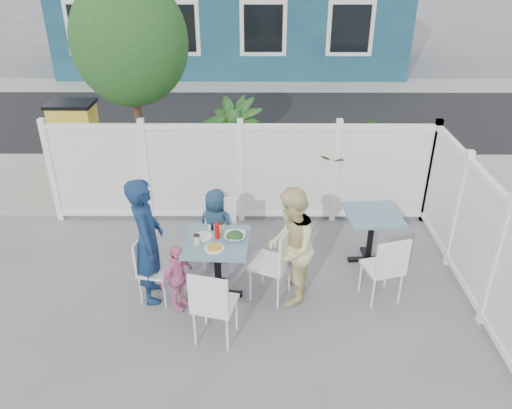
{
  "coord_description": "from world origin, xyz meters",
  "views": [
    {
      "loc": [
        0.37,
        -4.55,
        4.01
      ],
      "look_at": [
        0.34,
        0.88,
        1.09
      ],
      "focal_mm": 35.0,
      "sensor_mm": 36.0,
      "label": 1
    }
  ],
  "objects_px": {
    "chair_right": "(277,259)",
    "chair_back": "(220,227)",
    "man": "(147,241)",
    "boy": "(216,225)",
    "spare_table": "(372,224)",
    "utility_cabinet": "(77,142)",
    "woman": "(291,247)",
    "chair_left": "(150,264)",
    "toddler": "(177,278)",
    "main_table": "(217,253)",
    "chair_near": "(212,302)"
  },
  "relations": [
    {
      "from": "chair_near",
      "to": "man",
      "type": "height_order",
      "value": "man"
    },
    {
      "from": "spare_table",
      "to": "chair_right",
      "type": "bearing_deg",
      "value": -148.15
    },
    {
      "from": "spare_table",
      "to": "chair_left",
      "type": "height_order",
      "value": "chair_left"
    },
    {
      "from": "toddler",
      "to": "woman",
      "type": "bearing_deg",
      "value": -46.95
    },
    {
      "from": "spare_table",
      "to": "boy",
      "type": "xyz_separation_m",
      "value": [
        -2.11,
        0.06,
        -0.06
      ]
    },
    {
      "from": "toddler",
      "to": "chair_left",
      "type": "bearing_deg",
      "value": 95.45
    },
    {
      "from": "main_table",
      "to": "spare_table",
      "type": "height_order",
      "value": "main_table"
    },
    {
      "from": "man",
      "to": "boy",
      "type": "distance_m",
      "value": 1.17
    },
    {
      "from": "chair_left",
      "to": "man",
      "type": "height_order",
      "value": "man"
    },
    {
      "from": "spare_table",
      "to": "chair_near",
      "type": "bearing_deg",
      "value": -141.68
    },
    {
      "from": "spare_table",
      "to": "chair_back",
      "type": "height_order",
      "value": "chair_back"
    },
    {
      "from": "main_table",
      "to": "woman",
      "type": "distance_m",
      "value": 0.89
    },
    {
      "from": "woman",
      "to": "chair_left",
      "type": "bearing_deg",
      "value": -81.55
    },
    {
      "from": "chair_back",
      "to": "boy",
      "type": "relative_size",
      "value": 0.9
    },
    {
      "from": "woman",
      "to": "utility_cabinet",
      "type": "bearing_deg",
      "value": -124.93
    },
    {
      "from": "utility_cabinet",
      "to": "spare_table",
      "type": "relative_size",
      "value": 1.82
    },
    {
      "from": "boy",
      "to": "chair_back",
      "type": "bearing_deg",
      "value": 144.1
    },
    {
      "from": "main_table",
      "to": "chair_near",
      "type": "height_order",
      "value": "chair_near"
    },
    {
      "from": "chair_near",
      "to": "toddler",
      "type": "bearing_deg",
      "value": 142.73
    },
    {
      "from": "main_table",
      "to": "chair_right",
      "type": "height_order",
      "value": "chair_right"
    },
    {
      "from": "man",
      "to": "toddler",
      "type": "distance_m",
      "value": 0.57
    },
    {
      "from": "utility_cabinet",
      "to": "chair_left",
      "type": "distance_m",
      "value": 4.08
    },
    {
      "from": "boy",
      "to": "chair_right",
      "type": "bearing_deg",
      "value": 156.86
    },
    {
      "from": "chair_right",
      "to": "toddler",
      "type": "relative_size",
      "value": 1.14
    },
    {
      "from": "chair_left",
      "to": "woman",
      "type": "height_order",
      "value": "woman"
    },
    {
      "from": "man",
      "to": "chair_near",
      "type": "bearing_deg",
      "value": -145.06
    },
    {
      "from": "chair_right",
      "to": "boy",
      "type": "distance_m",
      "value": 1.19
    },
    {
      "from": "utility_cabinet",
      "to": "woman",
      "type": "height_order",
      "value": "woman"
    },
    {
      "from": "chair_left",
      "to": "chair_back",
      "type": "height_order",
      "value": "chair_back"
    },
    {
      "from": "man",
      "to": "chair_left",
      "type": "bearing_deg",
      "value": -174.73
    },
    {
      "from": "main_table",
      "to": "boy",
      "type": "relative_size",
      "value": 0.76
    },
    {
      "from": "main_table",
      "to": "man",
      "type": "distance_m",
      "value": 0.85
    },
    {
      "from": "chair_left",
      "to": "boy",
      "type": "distance_m",
      "value": 1.14
    },
    {
      "from": "spare_table",
      "to": "man",
      "type": "distance_m",
      "value": 2.98
    },
    {
      "from": "utility_cabinet",
      "to": "spare_table",
      "type": "distance_m",
      "value": 5.58
    },
    {
      "from": "spare_table",
      "to": "chair_back",
      "type": "xyz_separation_m",
      "value": [
        -2.06,
        -0.03,
        -0.03
      ]
    },
    {
      "from": "chair_right",
      "to": "chair_back",
      "type": "height_order",
      "value": "chair_right"
    },
    {
      "from": "utility_cabinet",
      "to": "woman",
      "type": "distance_m",
      "value": 5.14
    },
    {
      "from": "chair_near",
      "to": "woman",
      "type": "xyz_separation_m",
      "value": [
        0.88,
        0.78,
        0.19
      ]
    },
    {
      "from": "chair_back",
      "to": "woman",
      "type": "xyz_separation_m",
      "value": [
        0.91,
        -0.79,
        0.2
      ]
    },
    {
      "from": "main_table",
      "to": "chair_back",
      "type": "distance_m",
      "value": 0.74
    },
    {
      "from": "main_table",
      "to": "chair_near",
      "type": "xyz_separation_m",
      "value": [
        0.01,
        -0.83,
        -0.07
      ]
    },
    {
      "from": "chair_right",
      "to": "boy",
      "type": "xyz_separation_m",
      "value": [
        -0.81,
        0.87,
        -0.05
      ]
    },
    {
      "from": "chair_right",
      "to": "chair_left",
      "type": "bearing_deg",
      "value": 113.38
    },
    {
      "from": "spare_table",
      "to": "chair_right",
      "type": "height_order",
      "value": "chair_right"
    },
    {
      "from": "spare_table",
      "to": "chair_left",
      "type": "distance_m",
      "value": 2.97
    },
    {
      "from": "chair_right",
      "to": "chair_back",
      "type": "xyz_separation_m",
      "value": [
        -0.75,
        0.78,
        -0.03
      ]
    },
    {
      "from": "spare_table",
      "to": "man",
      "type": "bearing_deg",
      "value": -164.57
    },
    {
      "from": "spare_table",
      "to": "toddler",
      "type": "relative_size",
      "value": 0.87
    },
    {
      "from": "utility_cabinet",
      "to": "woman",
      "type": "relative_size",
      "value": 0.92
    }
  ]
}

